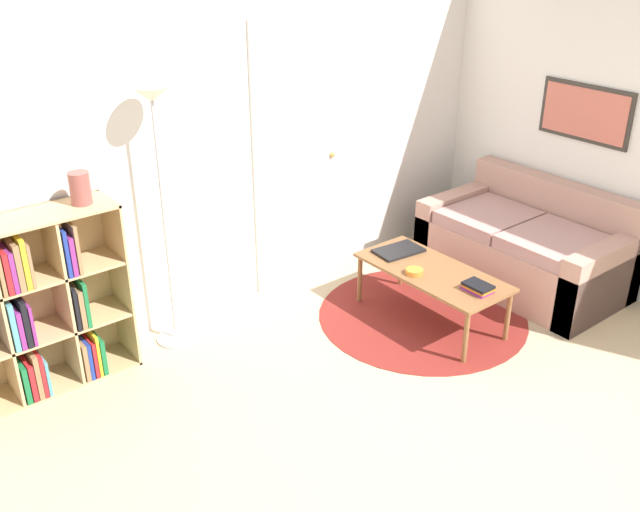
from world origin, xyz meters
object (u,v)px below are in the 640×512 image
object	(u,v)px
couch	(528,248)
vase_on_shelf	(80,188)
bookshelf	(21,312)
coffee_table	(432,275)
floor_lamp	(157,147)
laptop	(399,251)
bowl	(414,272)

from	to	relation	value
couch	vase_on_shelf	world-z (taller)	vase_on_shelf
bookshelf	coffee_table	distance (m)	2.73
bookshelf	vase_on_shelf	bearing A→B (deg)	-0.46
floor_lamp	laptop	distance (m)	1.96
vase_on_shelf	floor_lamp	bearing A→B (deg)	-3.18
bookshelf	laptop	world-z (taller)	bookshelf
vase_on_shelf	laptop	bearing A→B (deg)	-15.49
coffee_table	laptop	xyz separation A→B (m)	(0.02, 0.37, 0.05)
bookshelf	floor_lamp	xyz separation A→B (m)	(0.97, -0.03, 0.84)
bookshelf	laptop	bearing A→B (deg)	-12.86
laptop	vase_on_shelf	bearing A→B (deg)	164.51
couch	laptop	bearing A→B (deg)	158.65
couch	laptop	size ratio (longest dim) A/B	4.09
couch	bowl	xyz separation A→B (m)	(-1.22, 0.08, 0.14)
bookshelf	floor_lamp	size ratio (longest dim) A/B	0.65
bookshelf	bowl	bearing A→B (deg)	-20.85
bookshelf	bowl	xyz separation A→B (m)	(2.41, -0.92, -0.13)
coffee_table	laptop	distance (m)	0.37
bookshelf	couch	distance (m)	3.77
bookshelf	vase_on_shelf	size ratio (longest dim) A/B	5.84
floor_lamp	coffee_table	xyz separation A→B (m)	(1.58, -0.93, -1.03)
coffee_table	vase_on_shelf	size ratio (longest dim) A/B	5.72
floor_lamp	vase_on_shelf	size ratio (longest dim) A/B	9.00
coffee_table	vase_on_shelf	bearing A→B (deg)	155.40
coffee_table	bowl	bearing A→B (deg)	163.90
bookshelf	vase_on_shelf	world-z (taller)	vase_on_shelf
floor_lamp	bowl	bearing A→B (deg)	-31.59
bowl	bookshelf	bearing A→B (deg)	159.15
bookshelf	bowl	size ratio (longest dim) A/B	9.22
bowl	vase_on_shelf	world-z (taller)	vase_on_shelf
coffee_table	bowl	distance (m)	0.16
coffee_table	couch	bearing A→B (deg)	-2.11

